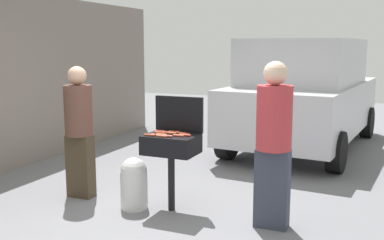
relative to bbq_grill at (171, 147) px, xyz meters
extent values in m
plane|color=slate|center=(-0.21, -0.20, -0.76)|extent=(24.00, 24.00, 0.00)
cube|color=slate|center=(-3.16, 0.80, 0.60)|extent=(0.24, 8.00, 2.72)
cylinder|color=black|center=(0.00, 0.00, -0.42)|extent=(0.08, 0.08, 0.68)
cube|color=black|center=(0.00, 0.00, 0.03)|extent=(0.60, 0.44, 0.22)
cube|color=black|center=(0.00, 0.22, 0.35)|extent=(0.60, 0.05, 0.42)
cylinder|color=#C6593D|center=(-0.07, 0.07, 0.15)|extent=(0.13, 0.03, 0.03)
cylinder|color=#C6593D|center=(-0.19, 0.10, 0.15)|extent=(0.13, 0.03, 0.03)
cylinder|color=#B74C33|center=(-0.15, 0.02, 0.15)|extent=(0.13, 0.03, 0.03)
cylinder|color=#C6593D|center=(-0.04, -0.16, 0.15)|extent=(0.13, 0.03, 0.03)
cylinder|color=#B74C33|center=(-0.02, 0.04, 0.15)|extent=(0.13, 0.03, 0.03)
cylinder|color=#AD4228|center=(-0.02, 0.12, 0.15)|extent=(0.13, 0.04, 0.03)
cylinder|color=#C6593D|center=(0.12, -0.06, 0.15)|extent=(0.13, 0.03, 0.03)
cylinder|color=#AD4228|center=(-0.12, -0.13, 0.15)|extent=(0.13, 0.04, 0.03)
cylinder|color=#B74C33|center=(0.09, 0.08, 0.15)|extent=(0.13, 0.03, 0.03)
cylinder|color=#B74C33|center=(-0.19, -0.16, 0.15)|extent=(0.13, 0.04, 0.03)
cylinder|color=#C6593D|center=(0.02, -0.14, 0.15)|extent=(0.13, 0.03, 0.03)
cylinder|color=#AD4228|center=(0.18, -0.01, 0.15)|extent=(0.13, 0.03, 0.03)
cylinder|color=#AD4228|center=(0.15, 0.05, 0.15)|extent=(0.13, 0.03, 0.03)
cylinder|color=#B74C33|center=(-0.08, -0.08, 0.15)|extent=(0.13, 0.03, 0.03)
cylinder|color=silver|center=(-0.43, -0.12, -0.53)|extent=(0.32, 0.32, 0.46)
sphere|color=silver|center=(-0.43, -0.12, -0.30)|extent=(0.31, 0.31, 0.31)
cube|color=#3F3323|center=(-1.27, -0.02, -0.36)|extent=(0.33, 0.18, 0.80)
cylinder|color=brown|center=(-1.27, -0.02, 0.35)|extent=(0.35, 0.35, 0.63)
sphere|color=tan|center=(-1.27, -0.02, 0.79)|extent=(0.23, 0.23, 0.23)
cube|color=#333847|center=(1.20, -0.03, -0.34)|extent=(0.35, 0.19, 0.84)
cylinder|color=#B23338|center=(1.20, -0.03, 0.42)|extent=(0.37, 0.37, 0.67)
sphere|color=beige|center=(1.20, -0.03, 0.88)|extent=(0.25, 0.25, 0.25)
cube|color=#B7B7BC|center=(0.83, 4.06, 0.01)|extent=(2.30, 4.56, 0.90)
cube|color=#B7B7BC|center=(0.81, 3.86, 0.86)|extent=(1.99, 2.75, 0.80)
cylinder|color=black|center=(1.59, 2.44, -0.44)|extent=(0.28, 0.66, 0.64)
cylinder|color=black|center=(-0.21, 2.61, -0.44)|extent=(0.28, 0.66, 0.64)
cylinder|color=black|center=(1.87, 5.51, -0.44)|extent=(0.28, 0.66, 0.64)
cylinder|color=black|center=(0.07, 5.67, -0.44)|extent=(0.28, 0.66, 0.64)
camera|label=1|loc=(2.27, -4.63, 1.15)|focal=42.96mm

